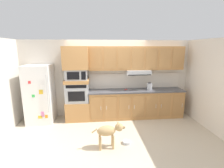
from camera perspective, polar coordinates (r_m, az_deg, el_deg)
ground_plane at (r=4.89m, az=-0.72°, el=-15.04°), size 9.60×9.60×0.00m
back_kitchen_wall at (r=5.54m, az=-1.76°, el=1.96°), size 6.20×0.12×2.50m
side_panel_left at (r=5.06m, az=-34.25°, el=-1.20°), size 0.12×7.10×2.50m
side_panel_right at (r=5.45m, az=30.00°, el=0.14°), size 0.12×7.10×2.50m
refrigerator at (r=5.46m, az=-23.66°, el=-3.23°), size 0.76×0.73×1.76m
oven_base_cabinet at (r=5.46m, az=-11.58°, el=-8.79°), size 0.74×0.62×0.60m
built_in_oven at (r=5.28m, az=-11.86°, el=-2.71°), size 0.70×0.62×0.60m
appliance_mid_shelf at (r=5.20m, az=-12.03°, el=1.02°), size 0.74×0.62×0.10m
microwave at (r=5.16m, az=-12.13°, el=3.30°), size 0.64×0.54×0.32m
appliance_upper_cabinet at (r=5.11m, az=-12.39°, el=8.85°), size 0.74×0.62×0.68m
lower_cabinet_run at (r=5.54m, az=8.29°, el=-6.84°), size 3.03×0.63×0.88m
countertop_slab at (r=5.41m, az=8.43°, el=-2.21°), size 3.07×0.64×0.04m
backsplash_panel at (r=5.62m, az=7.81°, el=1.18°), size 3.07×0.02×0.50m
upper_cabinet_with_hood at (r=5.37m, az=8.48°, el=8.53°), size 3.03×0.48×0.88m
screwdriver at (r=5.35m, az=4.88°, el=-1.91°), size 0.16×0.17×0.03m
electric_kettle at (r=5.44m, az=12.80°, el=-0.84°), size 0.17×0.17×0.24m
dog at (r=3.86m, az=-0.99°, el=-15.95°), size 0.77×0.26×0.60m
dog_food_bowl at (r=4.22m, az=5.09°, el=-19.35°), size 0.20×0.20×0.06m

